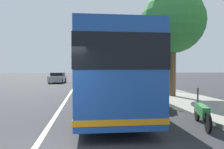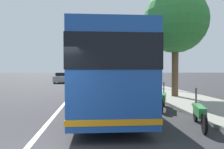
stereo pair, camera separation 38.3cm
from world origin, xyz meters
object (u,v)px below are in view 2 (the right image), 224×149
Objects in this scene: car_oncoming at (97,75)px; car_far_distant at (63,78)px; roadside_tree_mid_block at (175,21)px; motorcycle_mid_row at (199,113)px; utility_pole at (147,50)px; motorcycle_far_end at (163,99)px; coach_bus at (105,70)px.

car_oncoming reaches higher than car_far_distant.
car_far_distant is at bearing 29.93° from roadside_tree_mid_block.
utility_pole is (15.40, -2.15, 3.52)m from motorcycle_mid_row.
roadside_tree_mid_block is at bearing -7.28° from motorcycle_far_end.
motorcycle_mid_row is 15.94m from utility_pole.
car_far_distant is 13.69m from utility_pole.
roadside_tree_mid_block reaches higher than car_far_distant.
car_far_distant is 0.61× the size of roadside_tree_mid_block.
utility_pole is at bearing 9.54° from motorcycle_mid_row.
motorcycle_far_end is 0.54× the size of car_oncoming.
car_oncoming is 12.41m from car_far_distant.
coach_bus is 2.81× the size of car_oncoming.
roadside_tree_mid_block is (6.97, -1.92, 4.68)m from motorcycle_mid_row.
coach_bus is 20.41m from car_far_distant.
coach_bus is 3.31m from motorcycle_far_end.
coach_bus is 5.41m from motorcycle_mid_row.
motorcycle_far_end is 0.28× the size of utility_pole.
coach_bus reaches higher than car_oncoming.
car_far_distant is at bearing 15.15° from coach_bus.
car_oncoming is at bearing 9.52° from roadside_tree_mid_block.
motorcycle_mid_row is at bearing -176.24° from car_oncoming.
utility_pole is (-8.67, -10.08, 3.29)m from car_far_distant.
utility_pole reaches higher than car_far_distant.
car_oncoming is at bearing 26.19° from motorcycle_far_end.
car_oncoming is 0.94× the size of car_far_distant.
motorcycle_far_end is 32.39m from car_oncoming.
utility_pole is (12.29, -2.35, 3.50)m from motorcycle_far_end.
roadside_tree_mid_block is at bearing 2.09° from motorcycle_mid_row.
utility_pole is at bearing -166.82° from car_oncoming.
coach_bus is at bearing 87.74° from motorcycle_far_end.
coach_bus is 1.61× the size of roadside_tree_mid_block.
roadside_tree_mid_block reaches higher than motorcycle_mid_row.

